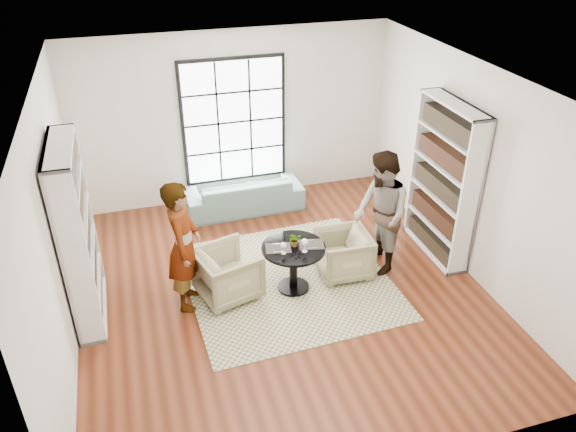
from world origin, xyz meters
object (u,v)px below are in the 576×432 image
object	(u,v)px
pedestal_table	(293,258)
sofa	(244,194)
armchair_right	(343,254)
armchair_left	(228,274)
flower_centerpiece	(295,239)
wine_glass_left	(284,246)
wine_glass_right	(305,243)
person_left	(184,246)
person_right	(381,214)

from	to	relation	value
pedestal_table	sofa	size ratio (longest dim) A/B	0.43
armchair_right	armchair_left	bearing A→B (deg)	-86.47
armchair_left	flower_centerpiece	bearing A→B (deg)	-111.27
pedestal_table	sofa	bearing A→B (deg)	93.44
wine_glass_left	wine_glass_right	xyz separation A→B (m)	(0.28, -0.04, 0.02)
flower_centerpiece	pedestal_table	bearing A→B (deg)	-128.88
pedestal_table	armchair_left	bearing A→B (deg)	172.59
pedestal_table	flower_centerpiece	bearing A→B (deg)	51.12
flower_centerpiece	wine_glass_right	bearing A→B (deg)	-65.44
wine_glass_right	flower_centerpiece	xyz separation A→B (m)	(-0.08, 0.18, -0.05)
armchair_left	armchair_right	distance (m)	1.70
person_left	wine_glass_right	xyz separation A→B (m)	(1.56, -0.27, -0.07)
person_left	wine_glass_left	distance (m)	1.30
sofa	armchair_right	xyz separation A→B (m)	(0.94, -2.31, 0.04)
armchair_right	wine_glass_left	world-z (taller)	wine_glass_left
sofa	wine_glass_right	world-z (taller)	wine_glass_right
person_left	flower_centerpiece	xyz separation A→B (m)	(1.48, -0.09, -0.12)
sofa	wine_glass_left	size ratio (longest dim) A/B	11.88
pedestal_table	wine_glass_right	distance (m)	0.38
sofa	flower_centerpiece	distance (m)	2.48
armchair_left	person_right	bearing A→B (deg)	-105.22
armchair_left	pedestal_table	bearing A→B (deg)	-113.26
armchair_left	wine_glass_left	xyz separation A→B (m)	(0.73, -0.23, 0.46)
armchair_right	person_left	distance (m)	2.32
armchair_right	person_left	world-z (taller)	person_left
sofa	person_right	xyz separation A→B (m)	(1.49, -2.31, 0.63)
wine_glass_right	pedestal_table	bearing A→B (deg)	125.05
flower_centerpiece	person_left	bearing A→B (deg)	176.59
armchair_left	armchair_right	size ratio (longest dim) A/B	1.07
sofa	flower_centerpiece	xyz separation A→B (m)	(0.17, -2.42, 0.50)
person_left	wine_glass_left	xyz separation A→B (m)	(1.28, -0.23, -0.09)
sofa	pedestal_table	bearing A→B (deg)	92.42
armchair_left	wine_glass_right	bearing A→B (deg)	-120.81
armchair_left	wine_glass_right	size ratio (longest dim) A/B	3.99
pedestal_table	sofa	xyz separation A→B (m)	(-0.15, 2.45, -0.22)
pedestal_table	person_left	world-z (taller)	person_left
pedestal_table	wine_glass_left	distance (m)	0.38
person_right	sofa	bearing A→B (deg)	-144.00
armchair_left	person_right	xyz separation A→B (m)	(2.25, 0.02, 0.56)
pedestal_table	armchair_right	world-z (taller)	pedestal_table
wine_glass_right	armchair_right	bearing A→B (deg)	23.19
flower_centerpiece	wine_glass_left	bearing A→B (deg)	-143.83
person_right	flower_centerpiece	distance (m)	1.33
armchair_right	person_right	distance (m)	0.80
wine_glass_left	pedestal_table	bearing A→B (deg)	33.49
armchair_left	armchair_right	world-z (taller)	armchair_left
pedestal_table	person_left	distance (m)	1.52
pedestal_table	person_left	size ratio (longest dim) A/B	0.48
sofa	wine_glass_right	size ratio (longest dim) A/B	10.11
sofa	flower_centerpiece	size ratio (longest dim) A/B	10.43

